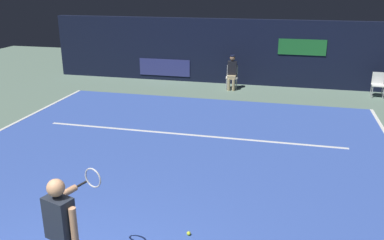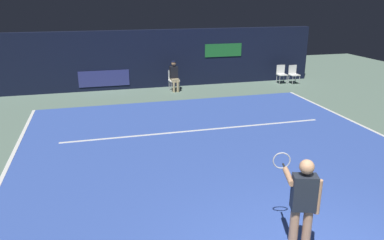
{
  "view_description": "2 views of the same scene",
  "coord_description": "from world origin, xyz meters",
  "views": [
    {
      "loc": [
        2.5,
        -3.39,
        3.96
      ],
      "look_at": [
        0.38,
        5.41,
        0.87
      ],
      "focal_mm": 37.85,
      "sensor_mm": 36.0,
      "label": 1
    },
    {
      "loc": [
        -3.0,
        -3.92,
        3.98
      ],
      "look_at": [
        -0.63,
        5.0,
        0.93
      ],
      "focal_mm": 34.87,
      "sensor_mm": 36.0,
      "label": 2
    }
  ],
  "objects": [
    {
      "name": "ground_plane",
      "position": [
        0.0,
        4.64,
        0.0
      ],
      "size": [
        30.48,
        30.48,
        0.0
      ],
      "primitive_type": "plane",
      "color": "slate"
    },
    {
      "name": "court_surface",
      "position": [
        0.0,
        4.64,
        0.01
      ],
      "size": [
        10.61,
        11.28,
        0.01
      ],
      "primitive_type": "cube",
      "color": "#3856B2",
      "rests_on": "ground"
    },
    {
      "name": "line_service",
      "position": [
        0.0,
        6.61,
        0.01
      ],
      "size": [
        8.27,
        0.1,
        0.01
      ],
      "primitive_type": "cube",
      "color": "white",
      "rests_on": "court_surface"
    },
    {
      "name": "back_wall",
      "position": [
        -0.0,
        12.91,
        1.3
      ],
      "size": [
        14.8,
        0.33,
        2.6
      ],
      "color": "black",
      "rests_on": "ground"
    },
    {
      "name": "tennis_player",
      "position": [
        -0.1,
        0.46,
        0.99
      ],
      "size": [
        0.5,
        1.04,
        1.73
      ],
      "color": "tan",
      "rests_on": "ground"
    },
    {
      "name": "line_judge_on_chair",
      "position": [
        0.4,
        11.9,
        0.69
      ],
      "size": [
        0.47,
        0.55,
        1.32
      ],
      "color": "white",
      "rests_on": "ground"
    },
    {
      "name": "courtside_chair_far",
      "position": [
        5.7,
        12.06,
        0.5
      ],
      "size": [
        0.45,
        0.43,
        0.88
      ],
      "color": "white",
      "rests_on": "ground"
    },
    {
      "name": "tennis_ball",
      "position": [
        1.11,
        2.12,
        0.05
      ],
      "size": [
        0.07,
        0.07,
        0.07
      ],
      "primitive_type": "sphere",
      "color": "#CCE033",
      "rests_on": "court_surface"
    }
  ]
}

